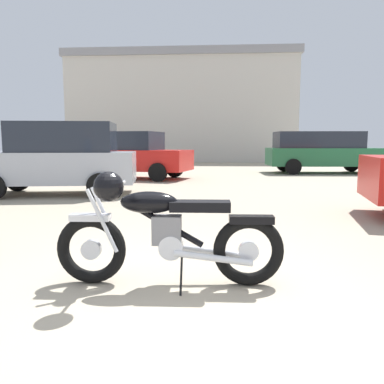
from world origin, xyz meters
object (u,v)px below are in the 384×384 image
at_px(pale_sedan_back, 131,155).
at_px(blue_hatchback_right, 322,151).
at_px(vintage_motorcycle, 163,232).
at_px(silver_sedan_mid, 58,158).

xyz_separation_m(pale_sedan_back, blue_hatchback_right, (7.37, 3.27, 0.10)).
bearing_deg(pale_sedan_back, blue_hatchback_right, -145.59).
xyz_separation_m(vintage_motorcycle, pale_sedan_back, (-3.02, 10.36, 0.34)).
distance_m(vintage_motorcycle, pale_sedan_back, 10.80).
bearing_deg(blue_hatchback_right, silver_sedan_mid, -140.88).
bearing_deg(pale_sedan_back, silver_sedan_mid, 92.10).
height_order(silver_sedan_mid, pale_sedan_back, silver_sedan_mid).
bearing_deg(silver_sedan_mid, blue_hatchback_right, -146.91).
distance_m(silver_sedan_mid, blue_hatchback_right, 11.17).
xyz_separation_m(vintage_motorcycle, blue_hatchback_right, (4.35, 13.63, 0.45)).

